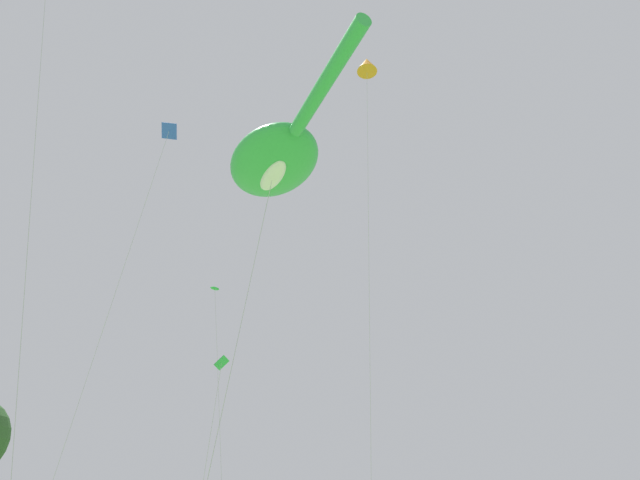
# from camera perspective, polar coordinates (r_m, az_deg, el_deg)

# --- Properties ---
(big_show_kite) EXTENTS (5.07, 12.10, 16.71)m
(big_show_kite) POSITION_cam_1_polar(r_m,az_deg,el_deg) (24.31, -4.86, 8.68)
(big_show_kite) COLOR green
(big_show_kite) RESTS_ON ground
(small_kite_tiny_distant) EXTENTS (1.58, 1.66, 14.36)m
(small_kite_tiny_distant) POSITION_cam_1_polar(r_m,az_deg,el_deg) (34.75, -11.33, -6.12)
(small_kite_tiny_distant) COLOR green
(small_kite_tiny_distant) RESTS_ON ground
(small_kite_bird_shape) EXTENTS (0.85, 1.46, 8.08)m
(small_kite_bird_shape) POSITION_cam_1_polar(r_m,az_deg,el_deg) (26.00, -10.80, -13.91)
(small_kite_bird_shape) COLOR green
(small_kite_bird_shape) RESTS_ON ground
(small_kite_stunt_black) EXTENTS (1.69, 2.91, 25.62)m
(small_kite_stunt_black) POSITION_cam_1_polar(r_m,az_deg,el_deg) (32.84, 5.11, 18.35)
(small_kite_stunt_black) COLOR orange
(small_kite_stunt_black) RESTS_ON ground
(small_kite_streamer_purple) EXTENTS (2.15, 4.38, 19.58)m
(small_kite_streamer_purple) POSITION_cam_1_polar(r_m,az_deg,el_deg) (28.36, -16.92, 8.72)
(small_kite_streamer_purple) COLOR blue
(small_kite_streamer_purple) RESTS_ON ground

